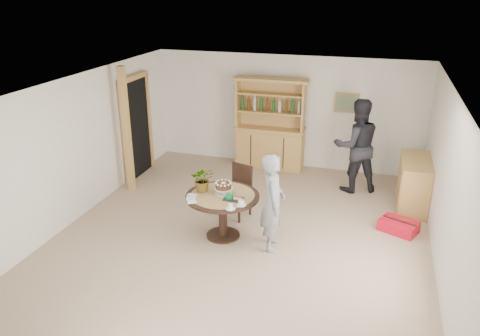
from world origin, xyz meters
The scene contains 17 objects.
ground centered at (0.00, 0.00, 0.00)m, with size 7.00×7.00×0.00m, color tan.
room_shell centered at (0.00, 0.01, 1.74)m, with size 6.04×7.04×2.52m.
doorway centered at (-2.93, 2.00, 1.11)m, with size 0.13×1.10×2.18m.
pine_post centered at (-2.70, 1.20, 1.25)m, with size 0.12×0.12×2.50m, color tan.
hutch centered at (-0.30, 3.24, 0.69)m, with size 1.62×0.54×2.04m.
sideboard centered at (2.74, 2.00, 0.47)m, with size 0.54×1.26×0.94m.
dining_table centered at (-0.30, -0.06, 0.60)m, with size 1.20×1.20×0.76m.
dining_chair centered at (-0.28, 0.76, 0.54)m, with size 0.52×0.52×0.95m.
birthday_cake centered at (-0.30, -0.01, 0.88)m, with size 0.30×0.30×0.20m.
flower_vase centered at (-0.65, -0.01, 0.97)m, with size 0.38×0.33×0.42m, color #3F7233.
gift_tray centered at (-0.09, -0.19, 0.79)m, with size 0.30×0.20×0.08m.
coffee_cup_a centered at (0.10, -0.34, 0.80)m, with size 0.15×0.15×0.09m.
coffee_cup_b centered at (-0.02, -0.51, 0.79)m, with size 0.15×0.15×0.08m.
napkins centered at (-0.71, -0.38, 0.77)m, with size 0.24×0.33×0.03m.
teen_boy centered at (0.55, -0.16, 0.79)m, with size 0.57×0.38×1.57m, color gray.
adult_person centered at (1.62, 2.48, 0.95)m, with size 0.92×0.72×1.89m, color black.
red_suitcase centered at (2.50, 0.95, 0.10)m, with size 0.71×0.61×0.21m.
Camera 1 is at (1.95, -6.52, 3.95)m, focal length 35.00 mm.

